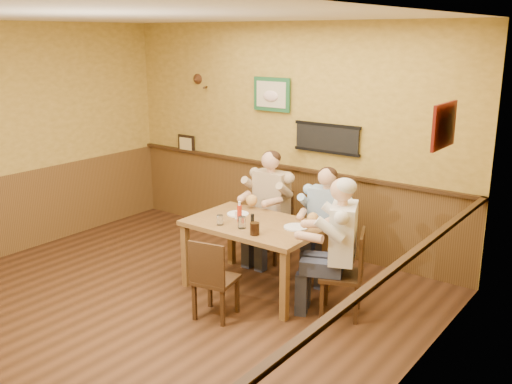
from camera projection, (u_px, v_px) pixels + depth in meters
room at (157, 143)px, 5.22m from camera, size 5.02×5.03×2.81m
dining_table at (255, 231)px, 5.97m from camera, size 1.40×0.90×0.75m
chair_back_left at (271, 226)px, 6.84m from camera, size 0.40×0.40×0.84m
chair_back_right at (326, 243)px, 6.37m from camera, size 0.41×0.41×0.79m
chair_right_end at (342, 273)px, 5.47m from camera, size 0.52×0.52×0.86m
chair_near_side at (216, 277)px, 5.44m from camera, size 0.44×0.44×0.81m
diner_tan_shirt at (271, 212)px, 6.79m from camera, size 0.57×0.57×1.21m
diner_blue_polo at (326, 228)px, 6.33m from camera, size 0.59×0.59×1.13m
diner_white_elder at (342, 255)px, 5.42m from camera, size 0.74×0.74×1.23m
water_glass_left at (220, 220)px, 5.86m from camera, size 0.09×0.09×0.10m
water_glass_mid at (242, 222)px, 5.76m from camera, size 0.10×0.10×0.12m
cola_tumbler at (255, 229)px, 5.56m from camera, size 0.12×0.12×0.12m
hot_sauce_bottle at (240, 213)px, 5.93m from camera, size 0.05×0.05×0.20m
salt_shaker at (236, 215)px, 6.05m from camera, size 0.04×0.04×0.09m
pepper_shaker at (252, 218)px, 5.92m from camera, size 0.04×0.04×0.09m
plate_far_left at (238, 214)px, 6.20m from camera, size 0.25×0.25×0.02m
plate_far_right at (296, 227)px, 5.77m from camera, size 0.29×0.29×0.02m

